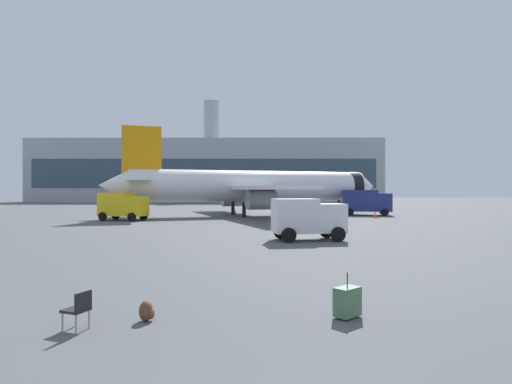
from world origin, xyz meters
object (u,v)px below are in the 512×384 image
object	(u,v)px
safety_cone_mid	(375,215)
safety_cone_outer	(323,220)
fuel_truck	(366,201)
safety_cone_far	(302,211)
rolling_suitcase	(347,302)
safety_cone_near	(235,212)
traveller_backpack	(147,311)
cargo_van	(308,217)
airplane_at_gate	(252,186)
gate_chair	(79,308)
service_truck	(123,205)

from	to	relation	value
safety_cone_mid	safety_cone_outer	bearing A→B (deg)	-129.44
fuel_truck	safety_cone_far	size ratio (longest dim) A/B	7.75
safety_cone_mid	rolling_suitcase	size ratio (longest dim) A/B	0.71
safety_cone_far	safety_cone_outer	bearing A→B (deg)	-88.96
safety_cone_mid	safety_cone_near	bearing A→B (deg)	156.33
rolling_suitcase	traveller_backpack	size ratio (longest dim) A/B	2.29
cargo_van	traveller_backpack	distance (m)	17.68
safety_cone_far	safety_cone_outer	xyz separation A→B (m)	(0.29, -15.82, -0.04)
airplane_at_gate	rolling_suitcase	size ratio (longest dim) A/B	31.61
airplane_at_gate	safety_cone_outer	world-z (taller)	airplane_at_gate
traveller_backpack	gate_chair	xyz separation A→B (m)	(-1.33, -0.68, 0.27)
airplane_at_gate	gate_chair	xyz separation A→B (m)	(-3.17, -43.98, -3.16)
safety_cone_near	traveller_backpack	distance (m)	46.21
service_truck	fuel_truck	distance (m)	29.50
safety_cone_outer	safety_cone_mid	bearing A→B (deg)	50.56
safety_cone_outer	cargo_van	bearing A→B (deg)	-102.40
safety_cone_far	traveller_backpack	bearing A→B (deg)	-100.35
cargo_van	traveller_backpack	world-z (taller)	cargo_van
service_truck	fuel_truck	world-z (taller)	fuel_truck
airplane_at_gate	cargo_van	bearing A→B (deg)	-81.69
fuel_truck	safety_cone_mid	bearing A→B (deg)	-93.17
gate_chair	rolling_suitcase	bearing A→B (deg)	9.03
traveller_backpack	safety_cone_near	bearing A→B (deg)	90.52
traveller_backpack	service_truck	bearing A→B (deg)	108.38
safety_cone_near	gate_chair	xyz separation A→B (m)	(-0.92, -46.88, 0.19)
airplane_at_gate	service_truck	size ratio (longest dim) A/B	6.68
airplane_at_gate	safety_cone_mid	world-z (taller)	airplane_at_gate
cargo_van	safety_cone_near	size ratio (longest dim) A/B	7.41
airplane_at_gate	fuel_truck	xyz separation A→B (m)	(14.48, 1.14, -1.88)
airplane_at_gate	gate_chair	bearing A→B (deg)	-94.12
service_truck	cargo_van	size ratio (longest dim) A/B	1.11
service_truck	safety_cone_near	xyz separation A→B (m)	(11.07, 11.63, -1.30)
airplane_at_gate	rolling_suitcase	world-z (taller)	airplane_at_gate
safety_cone_mid	rolling_suitcase	world-z (taller)	rolling_suitcase
safety_cone_far	rolling_suitcase	distance (m)	45.74
safety_cone_far	traveller_backpack	xyz separation A→B (m)	(-8.38, -45.90, -0.17)
safety_cone_mid	traveller_backpack	world-z (taller)	safety_cone_mid
service_truck	rolling_suitcase	size ratio (longest dim) A/B	4.73
fuel_truck	safety_cone_outer	size ratio (longest dim) A/B	8.52
safety_cone_near	safety_cone_mid	distance (m)	17.94
safety_cone_far	rolling_suitcase	bearing A→B (deg)	-94.47
fuel_truck	safety_cone_far	distance (m)	8.18
service_truck	fuel_truck	bearing A→B (deg)	19.53
rolling_suitcase	safety_cone_near	bearing A→B (deg)	96.50
airplane_at_gate	fuel_truck	bearing A→B (deg)	4.51
safety_cone_outer	rolling_suitcase	world-z (taller)	rolling_suitcase
service_truck	safety_cone_outer	world-z (taller)	service_truck
service_truck	gate_chair	world-z (taller)	service_truck
rolling_suitcase	gate_chair	world-z (taller)	rolling_suitcase
fuel_truck	safety_cone_outer	distance (m)	16.33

